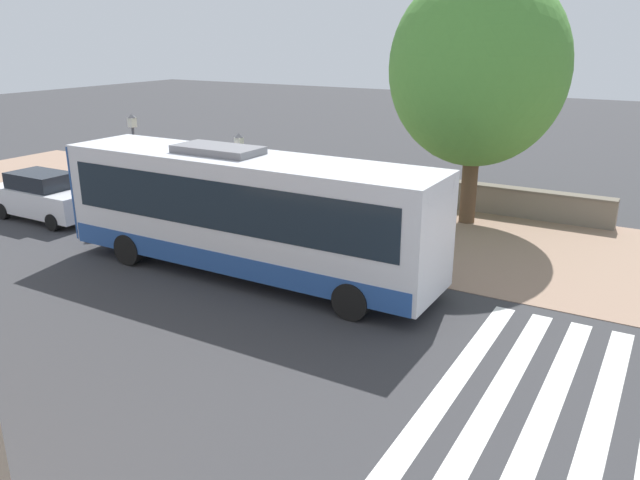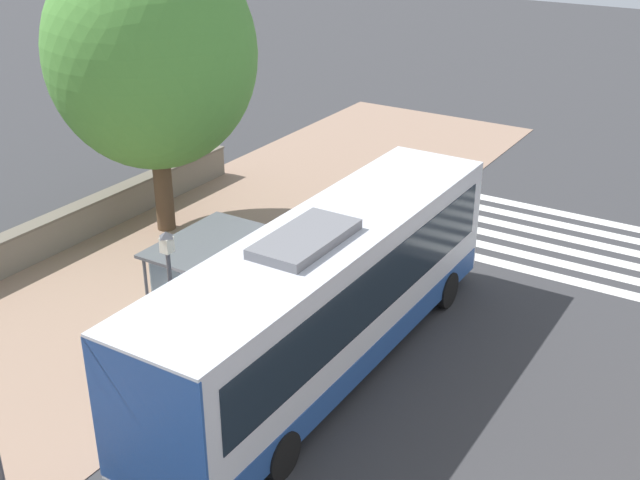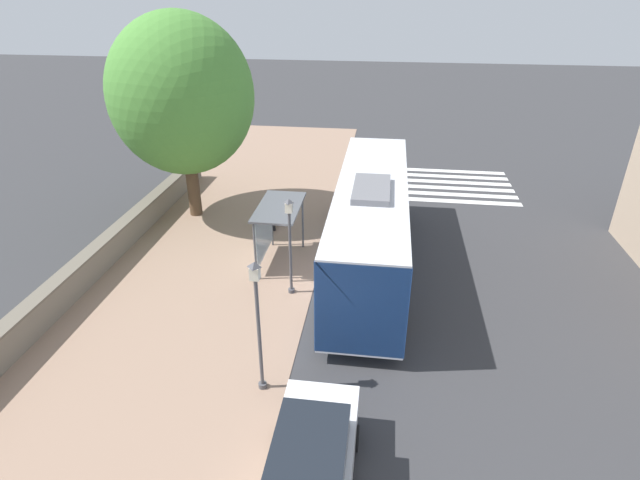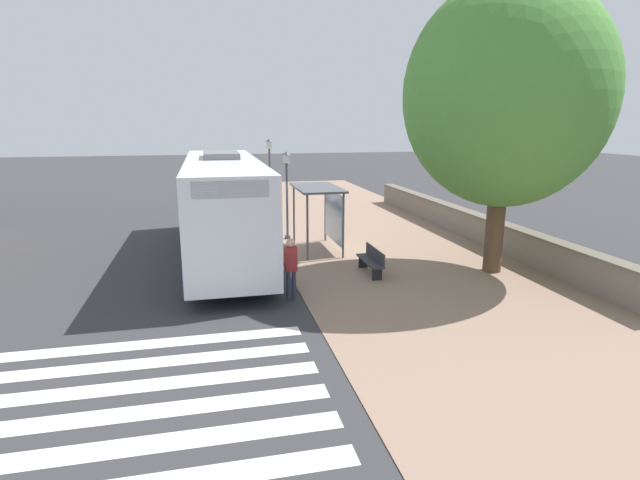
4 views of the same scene
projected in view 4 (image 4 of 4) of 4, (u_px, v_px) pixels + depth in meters
The scene contains 12 objects.
ground_plane at pixel (274, 247), 20.09m from camera, with size 120.00×120.00×0.00m, color #353538.
sidewalk_plaza at pixel (380, 241), 21.06m from camera, with size 9.00×44.00×0.02m.
crosswalk_stripes at pixel (76, 406), 8.88m from camera, with size 9.00×5.25×0.01m.
stone_wall at pixel (468, 224), 21.80m from camera, with size 0.60×20.00×1.15m.
bus at pixel (224, 204), 18.40m from camera, with size 2.72×11.94×3.83m.
bus_shelter at pixel (321, 198), 19.24m from camera, with size 1.64×3.12×2.51m.
pedestrian at pixel (291, 264), 13.94m from camera, with size 0.34×0.24×1.79m.
bench at pixel (372, 260), 16.47m from camera, with size 0.40×1.81×0.88m.
street_lamp_near at pixel (270, 172), 25.60m from camera, with size 0.28×0.28×4.09m.
street_lamp_far at pixel (287, 187), 21.02m from camera, with size 0.28×0.28×3.74m.
shade_tree at pixel (506, 95), 15.55m from camera, with size 6.39×6.39×9.27m.
parked_car_behind_bus at pixel (231, 194), 28.60m from camera, with size 1.92×4.58×1.85m.
Camera 4 is at (2.51, 19.40, 4.94)m, focal length 28.00 mm.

